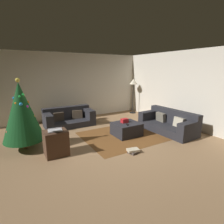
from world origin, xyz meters
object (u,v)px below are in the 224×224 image
at_px(ottoman, 126,129).
at_px(corner_lamp, 133,84).
at_px(gift_box, 125,121).
at_px(christmas_tree, 21,112).
at_px(book_stack, 133,151).
at_px(laptop, 55,130).
at_px(side_table, 56,143).
at_px(tv_remote, 127,124).
at_px(couch_left, 69,118).
at_px(couch_right, 169,123).

xyz_separation_m(ottoman, corner_lamp, (1.90, 2.21, 1.13)).
bearing_deg(gift_box, christmas_tree, 170.80).
xyz_separation_m(gift_box, corner_lamp, (1.93, 2.14, 0.88)).
bearing_deg(book_stack, laptop, 153.99).
bearing_deg(side_table, tv_remote, 1.98).
relative_size(christmas_tree, book_stack, 5.61).
bearing_deg(christmas_tree, couch_left, 41.60).
xyz_separation_m(christmas_tree, book_stack, (2.22, -1.59, -0.91)).
xyz_separation_m(tv_remote, laptop, (-2.10, -0.13, 0.25)).
xyz_separation_m(gift_box, side_table, (-2.14, -0.30, -0.15)).
distance_m(christmas_tree, side_table, 1.16).
distance_m(tv_remote, christmas_tree, 2.83).
bearing_deg(couch_left, tv_remote, 119.93).
bearing_deg(couch_left, laptop, 67.07).
relative_size(christmas_tree, corner_lamp, 1.14).
bearing_deg(couch_left, ottoman, 123.60).
height_order(couch_left, book_stack, couch_left).
xyz_separation_m(couch_right, book_stack, (-1.95, -0.68, -0.21)).
bearing_deg(side_table, book_stack, -27.78).
bearing_deg(tv_remote, couch_left, 141.26).
bearing_deg(couch_left, gift_box, 123.95).
xyz_separation_m(couch_left, laptop, (-0.96, -2.18, 0.39)).
distance_m(gift_box, corner_lamp, 3.01).
relative_size(book_stack, corner_lamp, 0.20).
bearing_deg(couch_left, couch_right, 139.67).
xyz_separation_m(tv_remote, book_stack, (-0.47, -0.92, -0.35)).
height_order(couch_right, book_stack, couch_right).
distance_m(couch_right, christmas_tree, 4.33).
bearing_deg(couch_right, corner_lamp, -13.19).
relative_size(couch_right, christmas_tree, 1.05).
relative_size(couch_right, laptop, 4.45).
relative_size(laptop, book_stack, 1.33).
bearing_deg(couch_right, gift_box, 69.61).
distance_m(ottoman, corner_lamp, 3.13).
xyz_separation_m(laptop, book_stack, (1.63, -0.79, -0.60)).
distance_m(tv_remote, book_stack, 1.09).
distance_m(ottoman, gift_box, 0.27).
relative_size(gift_box, book_stack, 0.64).
bearing_deg(ottoman, tv_remote, -117.29).
bearing_deg(laptop, couch_left, 66.20).
bearing_deg(book_stack, couch_right, 19.21).
bearing_deg(gift_box, couch_left, 123.08).
height_order(ottoman, christmas_tree, christmas_tree).
relative_size(gift_box, corner_lamp, 0.13).
distance_m(couch_left, side_table, 2.32).
distance_m(couch_left, book_stack, 3.05).
xyz_separation_m(couch_right, corner_lamp, (0.50, 2.60, 1.06)).
relative_size(couch_right, gift_box, 9.16).
bearing_deg(corner_lamp, christmas_tree, -160.09).
distance_m(couch_left, tv_remote, 2.35).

